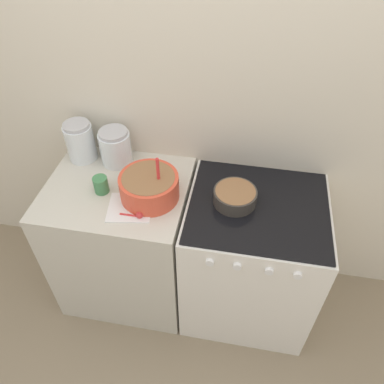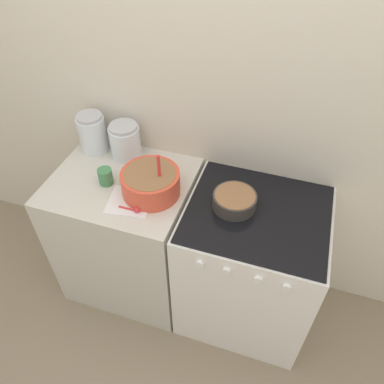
{
  "view_description": "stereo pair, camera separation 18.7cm",
  "coord_description": "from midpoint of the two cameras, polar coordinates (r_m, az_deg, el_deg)",
  "views": [
    {
      "loc": [
        0.28,
        -1.03,
        2.24
      ],
      "look_at": [
        0.04,
        0.31,
        0.94
      ],
      "focal_mm": 35.0,
      "sensor_mm": 36.0,
      "label": 1
    },
    {
      "loc": [
        0.46,
        -0.98,
        2.24
      ],
      "look_at": [
        0.04,
        0.31,
        0.94
      ],
      "focal_mm": 35.0,
      "sensor_mm": 36.0,
      "label": 2
    }
  ],
  "objects": [
    {
      "name": "ground_plane",
      "position": [
        2.48,
        -4.56,
        -20.97
      ],
      "size": [
        12.0,
        12.0,
        0.0
      ],
      "primitive_type": "plane",
      "color": "gray"
    },
    {
      "name": "wall_back",
      "position": [
        2.0,
        -1.93,
        12.41
      ],
      "size": [
        4.51,
        0.05,
        2.4
      ],
      "color": "beige",
      "rests_on": "ground_plane"
    },
    {
      "name": "countertop_cabinet",
      "position": [
        2.35,
        -12.34,
        -7.39
      ],
      "size": [
        0.75,
        0.64,
        0.89
      ],
      "color": "beige",
      "rests_on": "ground_plane"
    },
    {
      "name": "stove",
      "position": [
        2.23,
        6.36,
        -10.23
      ],
      "size": [
        0.72,
        0.65,
        0.89
      ],
      "color": "white",
      "rests_on": "ground_plane"
    },
    {
      "name": "mixing_bowl",
      "position": [
        1.89,
        -9.37,
        0.82
      ],
      "size": [
        0.3,
        0.3,
        0.25
      ],
      "color": "#D84C33",
      "rests_on": "countertop_cabinet"
    },
    {
      "name": "baking_pan",
      "position": [
        1.87,
        3.73,
        -0.77
      ],
      "size": [
        0.22,
        0.22,
        0.08
      ],
      "color": "#38332D",
      "rests_on": "stove"
    },
    {
      "name": "storage_jar_left",
      "position": [
        2.22,
        -18.96,
        6.9
      ],
      "size": [
        0.16,
        0.16,
        0.23
      ],
      "color": "silver",
      "rests_on": "countertop_cabinet"
    },
    {
      "name": "storage_jar_middle",
      "position": [
        2.14,
        -14.02,
        6.28
      ],
      "size": [
        0.17,
        0.17,
        0.2
      ],
      "color": "silver",
      "rests_on": "countertop_cabinet"
    },
    {
      "name": "tin_can",
      "position": [
        2.0,
        -16.35,
        0.95
      ],
      "size": [
        0.08,
        0.08,
        0.09
      ],
      "color": "#3F7F4C",
      "rests_on": "countertop_cabinet"
    },
    {
      "name": "recipe_page",
      "position": [
        1.9,
        -12.25,
        -2.45
      ],
      "size": [
        0.24,
        0.24,
        0.01
      ],
      "color": "white",
      "rests_on": "countertop_cabinet"
    },
    {
      "name": "measuring_spoon",
      "position": [
        1.84,
        -11.26,
        -3.61
      ],
      "size": [
        0.12,
        0.04,
        0.04
      ],
      "color": "red",
      "rests_on": "countertop_cabinet"
    }
  ]
}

